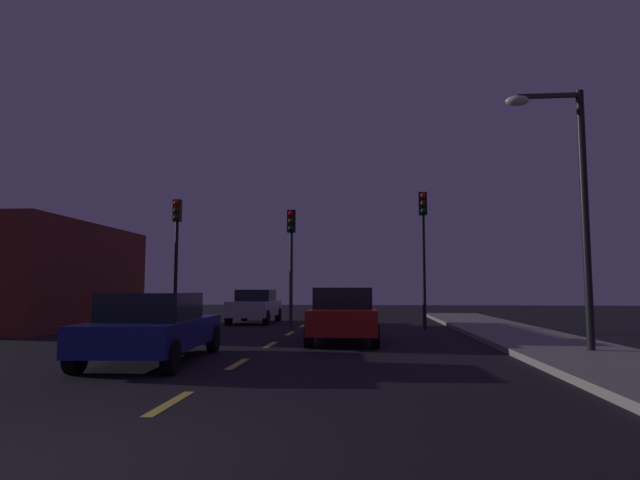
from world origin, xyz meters
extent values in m
plane|color=black|center=(0.00, 7.00, 0.00)|extent=(80.00, 80.00, 0.00)
cube|color=gray|center=(7.50, 7.00, 0.07)|extent=(3.00, 40.00, 0.15)
cube|color=#EACC4C|center=(0.00, 2.60, 0.00)|extent=(0.16, 1.60, 0.01)
cube|color=#EACC4C|center=(0.00, 6.40, 0.00)|extent=(0.16, 1.60, 0.01)
cube|color=#EACC4C|center=(0.00, 10.20, 0.00)|extent=(0.16, 1.60, 0.01)
cube|color=#EACC4C|center=(0.00, 14.00, 0.00)|extent=(0.16, 1.60, 0.01)
cube|color=#EACC4C|center=(0.00, 17.80, 0.00)|extent=(0.16, 1.60, 0.01)
cube|color=#EACC4C|center=(0.00, 21.60, 0.00)|extent=(0.16, 1.60, 0.01)
cylinder|color=black|center=(-5.00, 16.28, 2.59)|extent=(0.14, 0.14, 5.18)
cube|color=#382D0C|center=(-5.00, 16.28, 4.73)|extent=(0.32, 0.24, 0.90)
sphere|color=red|center=(-5.00, 16.12, 5.03)|extent=(0.20, 0.20, 0.20)
sphere|color=#3F2D0C|center=(-5.00, 16.12, 4.73)|extent=(0.20, 0.20, 0.20)
sphere|color=#0C3319|center=(-5.00, 16.12, 4.43)|extent=(0.20, 0.20, 0.20)
cylinder|color=#2D2D30|center=(-0.29, 16.28, 2.35)|extent=(0.14, 0.14, 4.70)
cube|color=black|center=(-0.29, 16.28, 4.25)|extent=(0.32, 0.24, 0.90)
sphere|color=red|center=(-0.29, 16.12, 4.55)|extent=(0.20, 0.20, 0.20)
sphere|color=#3F2D0C|center=(-0.29, 16.12, 4.25)|extent=(0.20, 0.20, 0.20)
sphere|color=#0C3319|center=(-0.29, 16.12, 3.95)|extent=(0.20, 0.20, 0.20)
cylinder|color=black|center=(4.91, 16.28, 2.67)|extent=(0.14, 0.14, 5.33)
cube|color=black|center=(4.91, 16.28, 4.88)|extent=(0.32, 0.24, 0.90)
sphere|color=red|center=(4.91, 16.12, 5.18)|extent=(0.20, 0.20, 0.20)
sphere|color=#3F2D0C|center=(4.91, 16.12, 4.88)|extent=(0.20, 0.20, 0.20)
sphere|color=#0C3319|center=(4.91, 16.12, 4.58)|extent=(0.20, 0.20, 0.20)
cube|color=#B21919|center=(2.00, 11.17, 0.66)|extent=(1.92, 4.53, 0.67)
cube|color=black|center=(2.00, 10.95, 1.29)|extent=(1.66, 2.05, 0.59)
cylinder|color=black|center=(1.11, 12.86, 0.32)|extent=(0.23, 0.64, 0.64)
cylinder|color=black|center=(2.84, 12.89, 0.32)|extent=(0.23, 0.64, 0.64)
cylinder|color=black|center=(1.16, 9.46, 0.32)|extent=(0.23, 0.64, 0.64)
cylinder|color=black|center=(2.89, 9.49, 0.32)|extent=(0.23, 0.64, 0.64)
cube|color=navy|center=(-1.87, 6.61, 0.61)|extent=(2.17, 4.70, 0.58)
cube|color=black|center=(-1.85, 6.38, 1.18)|extent=(1.78, 2.17, 0.57)
cylinder|color=black|center=(-2.86, 8.30, 0.32)|extent=(0.26, 0.65, 0.64)
cylinder|color=black|center=(-1.11, 8.41, 0.32)|extent=(0.26, 0.65, 0.64)
cylinder|color=black|center=(-2.63, 4.81, 0.32)|extent=(0.26, 0.65, 0.64)
cylinder|color=black|center=(-0.88, 4.93, 0.32)|extent=(0.26, 0.65, 0.64)
cube|color=silver|center=(-2.41, 19.49, 0.66)|extent=(1.83, 3.98, 0.68)
cube|color=black|center=(-2.41, 19.69, 1.26)|extent=(1.59, 1.80, 0.52)
cylinder|color=black|center=(-1.60, 18.05, 0.32)|extent=(0.23, 0.64, 0.64)
cylinder|color=black|center=(-3.26, 18.07, 0.32)|extent=(0.23, 0.64, 0.64)
cylinder|color=black|center=(-1.57, 20.91, 0.32)|extent=(0.23, 0.64, 0.64)
cylinder|color=black|center=(-3.22, 20.93, 0.32)|extent=(0.23, 0.64, 0.64)
cylinder|color=black|center=(7.80, 8.24, 3.14)|extent=(0.18, 0.18, 6.28)
cube|color=#2D2D30|center=(7.07, 8.24, 6.18)|extent=(1.46, 0.10, 0.10)
ellipsoid|color=silver|center=(6.34, 8.24, 6.08)|extent=(0.56, 0.36, 0.24)
cube|color=maroon|center=(-10.42, 15.85, 2.07)|extent=(4.84, 8.83, 4.13)
camera|label=1|loc=(2.67, -4.57, 1.55)|focal=29.78mm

